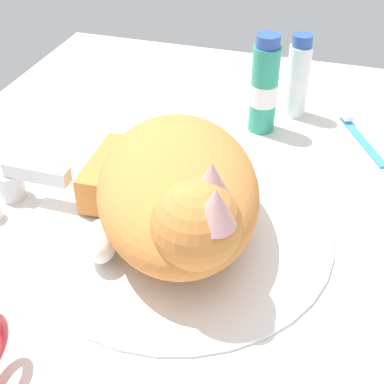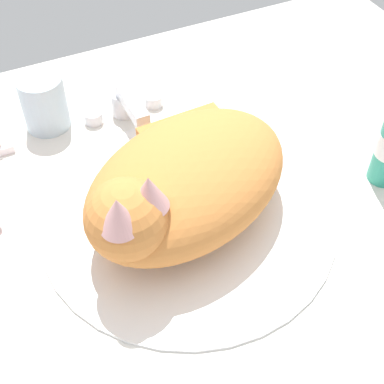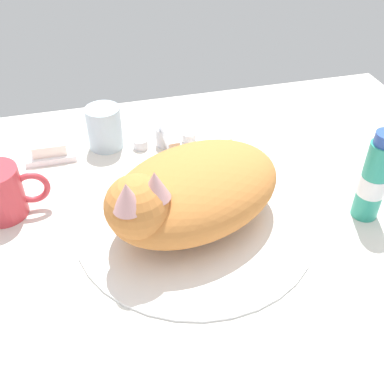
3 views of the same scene
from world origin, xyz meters
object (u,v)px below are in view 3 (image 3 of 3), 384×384
Objects in this scene: cat at (188,191)px; soap_bar at (49,145)px; coffee_mug at (1,193)px; toothpaste_bottle at (374,179)px; rinse_cup at (104,128)px; faucet at (166,137)px.

cat is 32.11cm from soap_bar.
cat is at bearing -50.52° from soap_bar.
cat is 2.81× the size of coffee_mug.
toothpaste_bottle is at bearing -31.25° from soap_bar.
soap_bar is at bearing -175.99° from rinse_cup.
faucet is 1.52× the size of rinse_cup.
rinse_cup is at bearing 4.01° from soap_bar.
cat reaches higher than coffee_mug.
soap_bar is at bearing 129.48° from cat.
toothpaste_bottle reaches higher than coffee_mug.
coffee_mug is (-27.39, 9.86, -2.50)cm from cat.
coffee_mug reaches higher than faucet.
toothpaste_bottle is (26.53, -26.22, 4.58)cm from faucet.
soap_bar is (7.17, 14.68, -1.93)cm from coffee_mug.
soap_bar is 0.40× the size of toothpaste_bottle.
cat is at bearing -68.74° from rinse_cup.
cat is 3.97× the size of rinse_cup.
faucet is 0.38× the size of cat.
coffee_mug is at bearing -138.72° from rinse_cup.
faucet is at bearing -7.63° from soap_bar.
cat reaches higher than soap_bar.
toothpaste_bottle is at bearing -44.66° from faucet.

